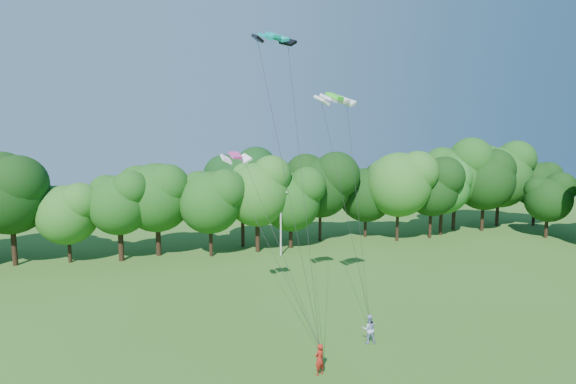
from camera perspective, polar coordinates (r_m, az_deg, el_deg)
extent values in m
cylinder|color=beige|center=(49.67, -0.93, -3.96)|extent=(0.18, 0.18, 7.27)
cube|color=beige|center=(49.11, -0.94, -0.01)|extent=(1.37, 0.64, 0.08)
imported|color=#9F1E14|center=(26.69, 4.02, -20.42)|extent=(0.77, 0.66, 1.79)
imported|color=#9EADDB|center=(30.50, 10.24, -16.72)|extent=(1.06, 0.91, 1.90)
cube|color=#05A39F|center=(28.09, -1.93, 19.32)|extent=(2.76, 1.72, 0.53)
cube|color=#30EA23|center=(30.51, 5.94, 12.04)|extent=(3.07, 2.14, 0.59)
cube|color=#C43685|center=(31.20, -6.70, 4.65)|extent=(2.21, 1.39, 0.49)
cylinder|color=black|center=(54.16, -5.76, -4.70)|extent=(0.42, 0.42, 4.22)
ellipsoid|color=black|center=(53.30, -5.84, 1.16)|extent=(8.45, 8.45, 9.21)
cylinder|color=black|center=(63.41, 18.83, -3.50)|extent=(0.47, 0.47, 3.80)
ellipsoid|color=#205F1D|center=(62.71, 19.02, 1.01)|extent=(7.60, 7.60, 8.29)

